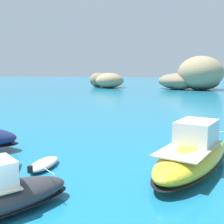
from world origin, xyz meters
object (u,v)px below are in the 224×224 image
object	(u,v)px
islet_large	(195,77)
motorboat_yellow	(193,154)
islet_small	(107,80)
dinghy_tender	(44,164)

from	to	relation	value
islet_large	motorboat_yellow	xyz separation A→B (m)	(-0.90, -66.23, -2.55)
islet_small	motorboat_yellow	xyz separation A→B (m)	(24.68, -67.59, -1.29)
islet_large	islet_small	size ratio (longest dim) A/B	1.60
islet_large	dinghy_tender	size ratio (longest dim) A/B	7.44
islet_small	dinghy_tender	xyz separation A→B (m)	(16.80, -69.52, -1.94)
islet_small	motorboat_yellow	size ratio (longest dim) A/B	1.40
islet_large	islet_small	xyz separation A→B (m)	(-25.57, 1.36, -1.26)
motorboat_yellow	dinghy_tender	world-z (taller)	motorboat_yellow
islet_large	motorboat_yellow	distance (m)	66.28
islet_small	motorboat_yellow	world-z (taller)	islet_small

